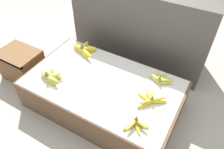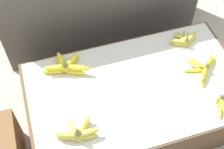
{
  "view_description": "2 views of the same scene",
  "coord_description": "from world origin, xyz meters",
  "px_view_note": "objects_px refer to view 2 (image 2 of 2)",
  "views": [
    {
      "loc": [
        0.65,
        -1.0,
        1.48
      ],
      "look_at": [
        0.06,
        0.04,
        0.35
      ],
      "focal_mm": 35.0,
      "sensor_mm": 36.0,
      "label": 1
    },
    {
      "loc": [
        -0.41,
        -0.87,
        1.68
      ],
      "look_at": [
        -0.11,
        0.1,
        0.31
      ],
      "focal_mm": 50.0,
      "sensor_mm": 36.0,
      "label": 2
    }
  ],
  "objects_px": {
    "banana_bunch_front_midright": "(224,102)",
    "banana_bunch_back_midright": "(184,40)",
    "banana_bunch_middle_midright": "(203,67)",
    "banana_bunch_front_left": "(78,132)",
    "banana_bunch_back_left": "(66,66)"
  },
  "relations": [
    {
      "from": "banana_bunch_front_midright",
      "to": "banana_bunch_back_midright",
      "type": "distance_m",
      "value": 0.47
    },
    {
      "from": "banana_bunch_middle_midright",
      "to": "banana_bunch_front_left",
      "type": "bearing_deg",
      "value": -166.37
    },
    {
      "from": "banana_bunch_front_left",
      "to": "banana_bunch_back_midright",
      "type": "height_order",
      "value": "banana_bunch_front_left"
    },
    {
      "from": "banana_bunch_front_midright",
      "to": "banana_bunch_back_left",
      "type": "xyz_separation_m",
      "value": [
        -0.74,
        0.47,
        0.01
      ]
    },
    {
      "from": "banana_bunch_middle_midright",
      "to": "banana_bunch_back_left",
      "type": "distance_m",
      "value": 0.77
    },
    {
      "from": "banana_bunch_front_midright",
      "to": "banana_bunch_middle_midright",
      "type": "relative_size",
      "value": 0.68
    },
    {
      "from": "banana_bunch_middle_midright",
      "to": "banana_bunch_back_midright",
      "type": "bearing_deg",
      "value": 92.49
    },
    {
      "from": "banana_bunch_middle_midright",
      "to": "banana_bunch_front_midright",
      "type": "bearing_deg",
      "value": -89.91
    },
    {
      "from": "banana_bunch_middle_midright",
      "to": "banana_bunch_back_left",
      "type": "height_order",
      "value": "banana_bunch_back_left"
    },
    {
      "from": "banana_bunch_back_left",
      "to": "banana_bunch_front_left",
      "type": "bearing_deg",
      "value": -94.16
    },
    {
      "from": "banana_bunch_front_left",
      "to": "banana_bunch_front_midright",
      "type": "xyz_separation_m",
      "value": [
        0.77,
        -0.05,
        -0.01
      ]
    },
    {
      "from": "banana_bunch_front_left",
      "to": "banana_bunch_back_midright",
      "type": "relative_size",
      "value": 1.11
    },
    {
      "from": "banana_bunch_front_left",
      "to": "banana_bunch_middle_midright",
      "type": "relative_size",
      "value": 0.96
    },
    {
      "from": "banana_bunch_back_left",
      "to": "banana_bunch_back_midright",
      "type": "distance_m",
      "value": 0.73
    },
    {
      "from": "banana_bunch_back_midright",
      "to": "banana_bunch_back_left",
      "type": "bearing_deg",
      "value": 179.55
    }
  ]
}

